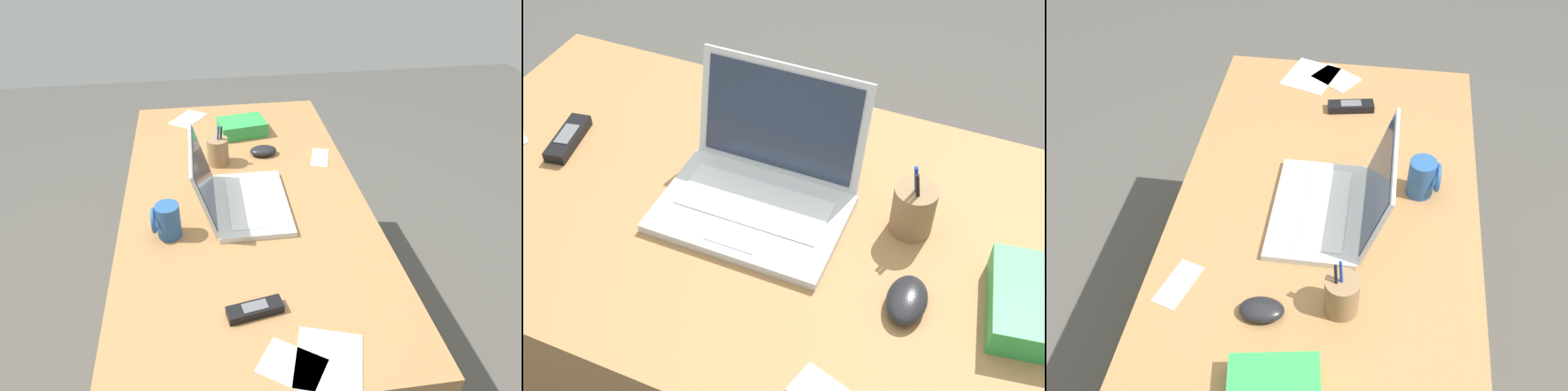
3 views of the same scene
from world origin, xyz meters
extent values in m
plane|color=#4C4944|center=(0.00, 0.00, 0.00)|extent=(6.00, 6.00, 0.00)
cube|color=#9E7042|center=(0.00, 0.00, 0.36)|extent=(1.49, 0.79, 0.72)
cube|color=silver|center=(-0.06, -0.02, 0.73)|extent=(0.35, 0.23, 0.02)
cube|color=silver|center=(-0.06, 0.00, 0.74)|extent=(0.29, 0.12, 0.00)
cube|color=silver|center=(-0.06, -0.09, 0.74)|extent=(0.10, 0.05, 0.00)
cube|color=silver|center=(-0.06, 0.13, 0.85)|extent=(0.34, 0.07, 0.22)
cube|color=#283347|center=(-0.06, 0.13, 0.85)|extent=(0.31, 0.06, 0.19)
ellipsoid|color=black|center=(0.27, -0.10, 0.74)|extent=(0.07, 0.11, 0.03)
cylinder|color=#26518C|center=(-0.17, 0.24, 0.78)|extent=(0.07, 0.07, 0.11)
torus|color=#26518C|center=(-0.17, 0.28, 0.78)|extent=(0.08, 0.01, 0.08)
cube|color=black|center=(-0.50, 0.03, 0.74)|extent=(0.07, 0.14, 0.02)
cube|color=#595B60|center=(-0.50, 0.03, 0.75)|extent=(0.04, 0.07, 0.00)
cylinder|color=olive|center=(0.23, 0.07, 0.77)|extent=(0.08, 0.08, 0.10)
cylinder|color=#1933B2|center=(0.23, 0.07, 0.81)|extent=(0.02, 0.02, 0.14)
cylinder|color=black|center=(0.24, 0.06, 0.81)|extent=(0.03, 0.02, 0.13)
cube|color=green|center=(0.46, -0.04, 0.75)|extent=(0.16, 0.20, 0.06)
cube|color=white|center=(0.22, -0.31, 0.72)|extent=(0.15, 0.10, 0.00)
cube|color=white|center=(-0.66, -0.04, 0.72)|extent=(0.16, 0.17, 0.00)
cube|color=white|center=(-0.66, -0.12, 0.72)|extent=(0.20, 0.19, 0.00)
camera|label=1|loc=(-1.28, 0.12, 1.62)|focal=32.26mm
camera|label=2|loc=(0.33, -0.78, 1.63)|focal=45.26mm
camera|label=3|loc=(1.04, 0.11, 1.91)|focal=43.07mm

